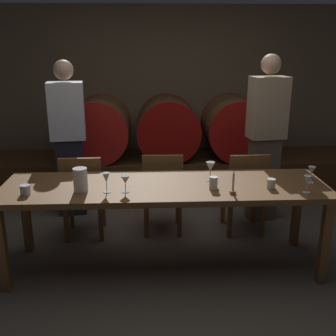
% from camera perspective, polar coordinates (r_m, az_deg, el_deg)
% --- Properties ---
extents(ground_plane, '(7.81, 7.81, 0.00)m').
position_cam_1_polar(ground_plane, '(3.83, 1.08, -12.81)').
color(ground_plane, brown).
extents(back_wall, '(6.01, 0.24, 2.41)m').
position_cam_1_polar(back_wall, '(5.95, -0.49, 10.51)').
color(back_wall, brown).
rests_on(back_wall, ground).
extents(barrel_shelf, '(5.41, 0.90, 0.41)m').
position_cam_1_polar(barrel_shelf, '(5.63, -0.25, -0.33)').
color(barrel_shelf, '#4C2D16').
rests_on(barrel_shelf, ground).
extents(wine_barrel_left, '(0.82, 0.90, 0.82)m').
position_cam_1_polar(wine_barrel_left, '(5.51, -9.65, 5.57)').
color(wine_barrel_left, brown).
rests_on(wine_barrel_left, barrel_shelf).
extents(wine_barrel_center, '(0.82, 0.90, 0.82)m').
position_cam_1_polar(wine_barrel_center, '(5.47, -0.05, 5.75)').
color(wine_barrel_center, brown).
rests_on(wine_barrel_center, barrel_shelf).
extents(wine_barrel_right, '(0.82, 0.90, 0.82)m').
position_cam_1_polar(wine_barrel_right, '(5.59, 9.32, 5.76)').
color(wine_barrel_right, brown).
rests_on(wine_barrel_right, barrel_shelf).
extents(dining_table, '(2.74, 0.77, 0.77)m').
position_cam_1_polar(dining_table, '(3.44, -0.49, -3.48)').
color(dining_table, brown).
rests_on(dining_table, ground).
extents(chair_left, '(0.42, 0.42, 0.88)m').
position_cam_1_polar(chair_left, '(4.11, -11.94, -3.46)').
color(chair_left, brown).
rests_on(chair_left, ground).
extents(chair_center, '(0.41, 0.41, 0.88)m').
position_cam_1_polar(chair_center, '(4.12, -0.77, -3.03)').
color(chair_center, brown).
rests_on(chair_center, ground).
extents(chair_right, '(0.41, 0.41, 0.88)m').
position_cam_1_polar(chair_right, '(4.20, 10.88, -2.94)').
color(chair_right, brown).
rests_on(chair_right, ground).
extents(guest_left, '(0.41, 0.29, 1.75)m').
position_cam_1_polar(guest_left, '(4.64, -13.89, 4.14)').
color(guest_left, black).
rests_on(guest_left, ground).
extents(guest_right, '(0.41, 0.30, 1.81)m').
position_cam_1_polar(guest_right, '(4.48, 13.64, 4.13)').
color(guest_right, brown).
rests_on(guest_right, ground).
extents(candle_center, '(0.05, 0.05, 0.19)m').
position_cam_1_polar(candle_center, '(3.24, 9.19, -2.75)').
color(candle_center, olive).
rests_on(candle_center, dining_table).
extents(pitcher, '(0.11, 0.11, 0.19)m').
position_cam_1_polar(pitcher, '(3.31, -12.29, -1.64)').
color(pitcher, white).
rests_on(pitcher, dining_table).
extents(wine_glass_far_left, '(0.06, 0.06, 0.16)m').
position_cam_1_polar(wine_glass_far_left, '(3.24, -8.73, -1.49)').
color(wine_glass_far_left, white).
rests_on(wine_glass_far_left, dining_table).
extents(wine_glass_left, '(0.08, 0.08, 0.14)m').
position_cam_1_polar(wine_glass_left, '(3.23, -6.06, -1.72)').
color(wine_glass_left, silver).
rests_on(wine_glass_left, dining_table).
extents(wine_glass_center, '(0.08, 0.08, 0.17)m').
position_cam_1_polar(wine_glass_center, '(3.49, 6.02, 0.13)').
color(wine_glass_center, silver).
rests_on(wine_glass_center, dining_table).
extents(wine_glass_right, '(0.06, 0.06, 0.14)m').
position_cam_1_polar(wine_glass_right, '(3.39, 19.15, -1.69)').
color(wine_glass_right, silver).
rests_on(wine_glass_right, dining_table).
extents(wine_glass_far_right, '(0.06, 0.06, 0.14)m').
position_cam_1_polar(wine_glass_far_right, '(3.64, 19.65, -0.42)').
color(wine_glass_far_right, white).
rests_on(wine_glass_far_right, dining_table).
extents(cup_left, '(0.08, 0.08, 0.08)m').
position_cam_1_polar(cup_left, '(3.38, -19.55, -2.92)').
color(cup_left, silver).
rests_on(cup_left, dining_table).
extents(cup_center, '(0.07, 0.07, 0.10)m').
position_cam_1_polar(cup_center, '(3.32, 6.44, -2.11)').
color(cup_center, white).
rests_on(cup_center, dining_table).
extents(cup_right, '(0.07, 0.07, 0.08)m').
position_cam_1_polar(cup_right, '(3.42, 14.37, -2.15)').
color(cup_right, white).
rests_on(cup_right, dining_table).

